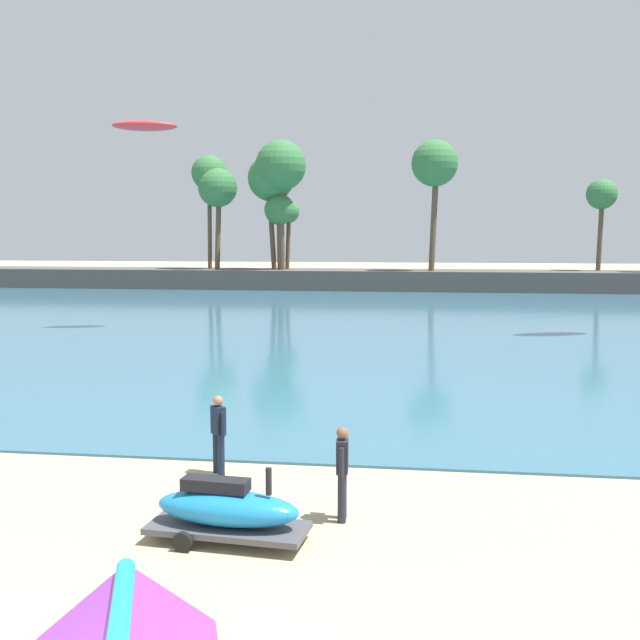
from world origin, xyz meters
The scene contains 6 objects.
sea centered at (0.00, 56.13, 0.03)m, with size 220.00×92.87×0.06m, color #386B84.
palm_headland centered at (-3.56, 62.42, 3.78)m, with size 98.58×6.16×13.28m.
watercraft_on_trailer centered at (1.22, 5.47, 0.52)m, with size 2.68×1.30×1.28m.
person_rigging_by_gear centered at (2.97, 6.66, 0.89)m, with size 0.22×0.55×1.67m.
person_at_waterline centered at (0.14, 8.87, 0.89)m, with size 0.39×0.44×1.67m.
kite_aloft_low_near_shore centered at (-9.98, 31.96, 10.45)m, with size 3.28×1.11×0.46m, color red.
Camera 1 is at (4.39, -6.21, 4.97)m, focal length 43.09 mm.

